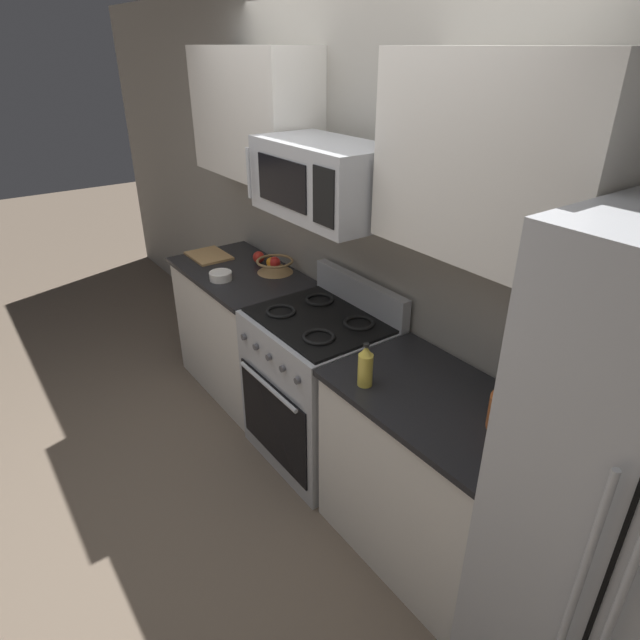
# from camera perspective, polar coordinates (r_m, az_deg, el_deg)

# --- Properties ---
(ground_plane) EXTENTS (16.00, 16.00, 0.00)m
(ground_plane) POSITION_cam_1_polar(r_m,az_deg,el_deg) (3.24, -10.04, -17.77)
(ground_plane) COLOR #6B5B4C
(wall_back) EXTENTS (8.00, 0.10, 2.60)m
(wall_back) POSITION_cam_1_polar(r_m,az_deg,el_deg) (3.04, 5.90, 8.43)
(wall_back) COLOR #9E998E
(wall_back) RESTS_ON ground
(counter_left) EXTENTS (1.05, 0.63, 0.91)m
(counter_left) POSITION_cam_1_polar(r_m,az_deg,el_deg) (3.87, -8.01, -1.03)
(counter_left) COLOR silver
(counter_left) RESTS_ON ground
(range_oven) EXTENTS (0.76, 0.68, 1.09)m
(range_oven) POSITION_cam_1_polar(r_m,az_deg,el_deg) (3.19, -0.06, -7.07)
(range_oven) COLOR #B2B5BA
(range_oven) RESTS_ON ground
(counter_right) EXTENTS (0.97, 0.63, 0.91)m
(counter_right) POSITION_cam_1_polar(r_m,az_deg,el_deg) (2.69, 11.29, -15.80)
(counter_right) COLOR silver
(counter_right) RESTS_ON ground
(microwave) EXTENTS (0.76, 0.44, 0.36)m
(microwave) POSITION_cam_1_polar(r_m,az_deg,el_deg) (2.72, 0.41, 14.62)
(microwave) COLOR #B2B5BA
(upper_cabinets_left) EXTENTS (1.04, 0.34, 0.75)m
(upper_cabinets_left) POSITION_cam_1_polar(r_m,az_deg,el_deg) (3.53, -7.10, 20.80)
(upper_cabinets_left) COLOR silver
(upper_cabinets_right) EXTENTS (0.96, 0.34, 0.75)m
(upper_cabinets_right) POSITION_cam_1_polar(r_m,az_deg,el_deg) (2.15, 18.14, 15.77)
(upper_cabinets_right) COLOR silver
(utensil_crock) EXTENTS (0.18, 0.18, 0.32)m
(utensil_crock) POSITION_cam_1_polar(r_m,az_deg,el_deg) (2.26, 19.60, -9.19)
(utensil_crock) COLOR #D1662D
(utensil_crock) RESTS_ON counter_right
(fruit_basket) EXTENTS (0.25, 0.25, 0.11)m
(fruit_basket) POSITION_cam_1_polar(r_m,az_deg,el_deg) (3.61, -4.80, 5.79)
(fruit_basket) COLOR #9E7A4C
(fruit_basket) RESTS_ON counter_left
(apple_loose) EXTENTS (0.08, 0.08, 0.08)m
(apple_loose) POSITION_cam_1_polar(r_m,az_deg,el_deg) (3.79, -6.50, 6.61)
(apple_loose) COLOR red
(apple_loose) RESTS_ON counter_left
(cutting_board) EXTENTS (0.32, 0.25, 0.02)m
(cutting_board) POSITION_cam_1_polar(r_m,az_deg,el_deg) (3.97, -11.68, 6.68)
(cutting_board) COLOR tan
(cutting_board) RESTS_ON counter_left
(bottle_oil) EXTENTS (0.07, 0.07, 0.21)m
(bottle_oil) POSITION_cam_1_polar(r_m,az_deg,el_deg) (2.39, 4.82, -4.88)
(bottle_oil) COLOR gold
(bottle_oil) RESTS_ON counter_right
(prep_bowl) EXTENTS (0.15, 0.15, 0.06)m
(prep_bowl) POSITION_cam_1_polar(r_m,az_deg,el_deg) (3.54, -10.46, 4.64)
(prep_bowl) COLOR white
(prep_bowl) RESTS_ON counter_left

